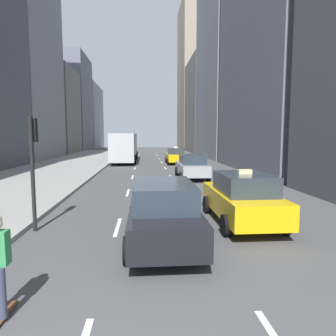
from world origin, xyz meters
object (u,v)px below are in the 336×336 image
at_px(taxi_lead, 242,198).
at_px(taxi_second, 176,156).
at_px(sedan_silver_behind, 163,211).
at_px(traffic_light_pole, 33,154).
at_px(city_bus, 125,146).
at_px(sedan_black_near, 192,166).

distance_m(taxi_lead, taxi_second, 22.12).
xyz_separation_m(sedan_silver_behind, traffic_light_pole, (-3.95, 1.35, 1.53)).
bearing_deg(taxi_second, traffic_light_pole, -106.79).
height_order(sedan_silver_behind, city_bus, city_bus).
height_order(sedan_black_near, city_bus, city_bus).
xyz_separation_m(taxi_second, sedan_silver_behind, (-2.80, -23.73, -0.00)).
xyz_separation_m(sedan_black_near, city_bus, (-5.61, 14.46, 0.92)).
distance_m(sedan_black_near, city_bus, 15.54).
bearing_deg(taxi_second, city_bus, 149.69).
height_order(taxi_lead, traffic_light_pole, traffic_light_pole).
distance_m(taxi_lead, sedan_black_near, 10.95).
bearing_deg(taxi_lead, sedan_black_near, 90.00).
bearing_deg(taxi_lead, sedan_silver_behind, -150.12).
bearing_deg(sedan_black_near, taxi_second, 90.00).
bearing_deg(city_bus, sedan_silver_behind, -84.06).
height_order(sedan_black_near, sedan_silver_behind, sedan_silver_behind).
bearing_deg(taxi_second, taxi_lead, -90.00).
distance_m(sedan_silver_behind, city_bus, 27.17).
relative_size(taxi_second, traffic_light_pole, 1.22).
distance_m(sedan_silver_behind, traffic_light_pole, 4.45).
relative_size(taxi_second, sedan_black_near, 0.92).
xyz_separation_m(taxi_lead, city_bus, (-5.61, 25.40, 0.91)).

